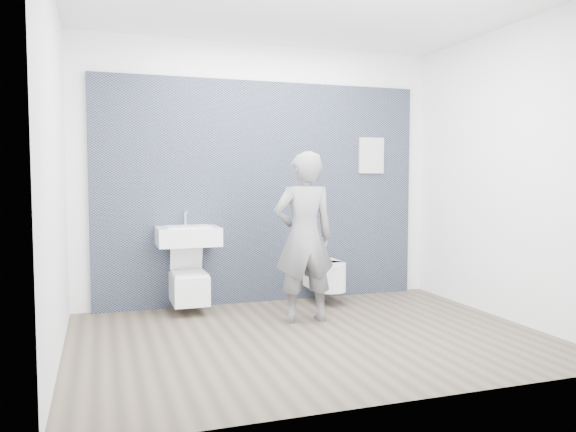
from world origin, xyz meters
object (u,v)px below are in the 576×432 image
object	(u,v)px
toilet_square	(189,286)
visitor	(304,237)
toilet_rounded	(327,275)
washbasin	(188,236)

from	to	relation	value
toilet_square	visitor	size ratio (longest dim) A/B	0.42
toilet_rounded	visitor	bearing A→B (deg)	-127.51
toilet_rounded	visitor	xyz separation A→B (m)	(-0.50, -0.65, 0.50)
toilet_square	toilet_rounded	xyz separation A→B (m)	(1.49, -0.04, 0.03)
washbasin	toilet_rounded	bearing A→B (deg)	-2.08
toilet_square	visitor	distance (m)	1.32
visitor	toilet_square	bearing A→B (deg)	-33.08
toilet_square	toilet_rounded	distance (m)	1.49
toilet_square	toilet_rounded	bearing A→B (deg)	-1.50
washbasin	visitor	distance (m)	1.21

